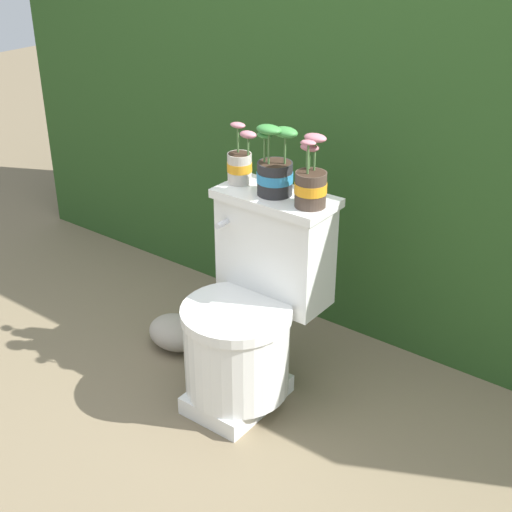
# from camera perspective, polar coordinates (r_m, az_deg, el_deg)

# --- Properties ---
(ground_plane) EXTENTS (12.00, 12.00, 0.00)m
(ground_plane) POSITION_cam_1_polar(r_m,az_deg,el_deg) (2.57, -0.63, -12.09)
(ground_plane) COLOR #75664C
(hedge_backdrop) EXTENTS (3.66, 0.79, 1.50)m
(hedge_backdrop) POSITION_cam_1_polar(r_m,az_deg,el_deg) (3.03, 11.74, 9.73)
(hedge_backdrop) COLOR #284C1E
(hedge_backdrop) RESTS_ON ground
(toilet) EXTENTS (0.41, 0.51, 0.73)m
(toilet) POSITION_cam_1_polar(r_m,az_deg,el_deg) (2.47, -0.39, -4.65)
(toilet) COLOR white
(toilet) RESTS_ON ground
(potted_plant_left) EXTENTS (0.11, 0.09, 0.21)m
(potted_plant_left) POSITION_cam_1_polar(r_m,az_deg,el_deg) (2.45, -1.29, 7.40)
(potted_plant_left) COLOR beige
(potted_plant_left) RESTS_ON toilet
(potted_plant_midleft) EXTENTS (0.14, 0.12, 0.24)m
(potted_plant_midleft) POSITION_cam_1_polar(r_m,az_deg,el_deg) (2.35, 1.53, 6.87)
(potted_plant_midleft) COLOR #262628
(potted_plant_midleft) RESTS_ON toilet
(potted_plant_middle) EXTENTS (0.11, 0.10, 0.23)m
(potted_plant_middle) POSITION_cam_1_polar(r_m,az_deg,el_deg) (2.26, 4.40, 5.88)
(potted_plant_middle) COLOR #47382D
(potted_plant_middle) RESTS_ON toilet
(garden_stone) EXTENTS (0.23, 0.19, 0.13)m
(garden_stone) POSITION_cam_1_polar(r_m,az_deg,el_deg) (2.87, -6.44, -6.09)
(garden_stone) COLOR #9E9384
(garden_stone) RESTS_ON ground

